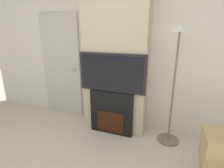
% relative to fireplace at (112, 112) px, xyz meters
% --- Properties ---
extents(wall_back, '(6.00, 0.06, 2.70)m').
position_rel_fireplace_xyz_m(wall_back, '(0.00, 0.43, 0.98)').
color(wall_back, silver).
rests_on(wall_back, ground_plane).
extents(chimney_breast, '(1.05, 0.40, 2.70)m').
position_rel_fireplace_xyz_m(chimney_breast, '(0.00, 0.20, 0.98)').
color(chimney_breast, '#BCAD8E').
rests_on(chimney_breast, ground_plane).
extents(fireplace, '(0.74, 0.15, 0.75)m').
position_rel_fireplace_xyz_m(fireplace, '(0.00, 0.00, 0.00)').
color(fireplace, black).
rests_on(fireplace, ground_plane).
extents(television, '(1.10, 0.07, 0.62)m').
position_rel_fireplace_xyz_m(television, '(0.00, -0.00, 0.69)').
color(television, black).
rests_on(television, fireplace).
extents(floor_lamp, '(0.34, 0.34, 1.79)m').
position_rel_fireplace_xyz_m(floor_lamp, '(0.94, 0.08, 0.64)').
color(floor_lamp, '#726651').
rests_on(floor_lamp, ground_plane).
extents(box_stack, '(0.48, 0.44, 0.58)m').
position_rel_fireplace_xyz_m(box_stack, '(1.55, -0.49, -0.05)').
color(box_stack, tan).
rests_on(box_stack, ground_plane).
extents(entry_door, '(0.84, 0.09, 2.02)m').
position_rel_fireplace_xyz_m(entry_door, '(-1.22, 0.37, 0.64)').
color(entry_door, '#BCB7AD').
rests_on(entry_door, ground_plane).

